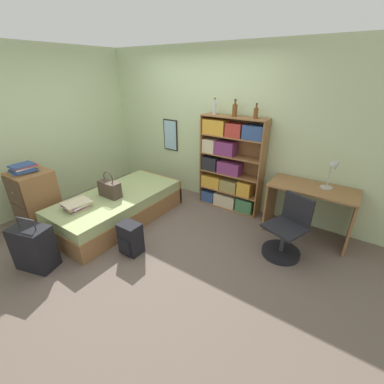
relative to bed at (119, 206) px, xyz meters
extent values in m
plane|color=#66564C|center=(0.66, -0.02, -0.22)|extent=(14.00, 14.00, 0.00)
cube|color=beige|center=(0.66, 1.56, 1.08)|extent=(10.00, 0.06, 2.60)
cube|color=black|center=(-0.12, 1.51, 0.85)|extent=(0.32, 0.02, 0.58)
cube|color=#99C1D6|center=(-0.12, 1.50, 0.85)|extent=(0.28, 0.01, 0.54)
cube|color=beige|center=(-1.45, -0.02, 1.08)|extent=(0.06, 10.00, 2.60)
cube|color=olive|center=(0.00, -0.02, -0.08)|extent=(1.00, 2.05, 0.29)
cube|color=#9EAD70|center=(0.00, -0.02, 0.15)|extent=(0.97, 2.02, 0.16)
cube|color=olive|center=(0.00, 0.99, 0.00)|extent=(1.00, 0.04, 0.44)
cube|color=#47382D|center=(-0.02, -0.11, 0.34)|extent=(0.36, 0.17, 0.24)
torus|color=#47382D|center=(-0.02, -0.11, 0.53)|extent=(0.21, 0.02, 0.21)
cube|color=beige|center=(-0.10, -0.62, 0.23)|extent=(0.26, 0.31, 0.02)
cube|color=#7A336B|center=(-0.11, -0.63, 0.25)|extent=(0.23, 0.32, 0.02)
cube|color=beige|center=(-0.09, -0.63, 0.27)|extent=(0.24, 0.33, 0.02)
cube|color=silver|center=(-0.09, -0.62, 0.29)|extent=(0.28, 0.36, 0.02)
cube|color=#7A336B|center=(-0.11, -0.63, 0.30)|extent=(0.30, 0.37, 0.01)
cube|color=beige|center=(-0.10, -0.63, 0.31)|extent=(0.32, 0.38, 0.01)
cube|color=black|center=(0.05, -1.35, 0.06)|extent=(0.51, 0.39, 0.56)
cylinder|color=#2D2D33|center=(-0.07, -1.39, 0.40)|extent=(0.01, 0.01, 0.12)
cylinder|color=#2D2D33|center=(0.17, -1.32, 0.40)|extent=(0.01, 0.01, 0.12)
cube|color=#2D2D33|center=(0.05, -1.35, 0.46)|extent=(0.26, 0.10, 0.02)
cube|color=olive|center=(-0.89, -0.82, 0.22)|extent=(0.54, 0.50, 0.88)
cube|color=#513828|center=(-0.89, -1.07, 0.01)|extent=(0.50, 0.01, 0.40)
sphere|color=#B2A893|center=(-0.89, -1.09, 0.01)|extent=(0.02, 0.02, 0.02)
cube|color=#513828|center=(-0.89, -1.07, 0.43)|extent=(0.50, 0.01, 0.40)
sphere|color=#B2A893|center=(-0.89, -1.09, 0.43)|extent=(0.02, 0.02, 0.02)
cube|color=#99894C|center=(-0.94, -0.85, 0.67)|extent=(0.28, 0.34, 0.02)
cube|color=#334C84|center=(-0.92, -0.86, 0.69)|extent=(0.32, 0.35, 0.02)
cube|color=#334C84|center=(-0.93, -0.85, 0.70)|extent=(0.31, 0.29, 0.01)
cube|color=#334C84|center=(-0.93, -0.86, 0.72)|extent=(0.31, 0.31, 0.02)
cube|color=silver|center=(-0.94, -0.83, 0.74)|extent=(0.28, 0.31, 0.02)
cube|color=#B2382D|center=(-0.92, -0.83, 0.75)|extent=(0.30, 0.34, 0.01)
cube|color=#334C84|center=(-0.93, -0.86, 0.77)|extent=(0.24, 0.30, 0.02)
cube|color=olive|center=(0.75, 1.36, 0.56)|extent=(0.02, 0.28, 1.56)
cube|color=olive|center=(1.80, 1.36, 0.56)|extent=(0.02, 0.28, 1.56)
cube|color=olive|center=(1.27, 1.50, 0.56)|extent=(1.07, 0.01, 1.56)
cube|color=olive|center=(1.27, 1.36, -0.21)|extent=(1.04, 0.28, 0.02)
cube|color=olive|center=(1.27, 1.36, 0.09)|extent=(1.04, 0.28, 0.02)
cube|color=olive|center=(1.27, 1.36, 0.41)|extent=(1.04, 0.28, 0.02)
cube|color=olive|center=(1.27, 1.36, 0.72)|extent=(1.04, 0.28, 0.02)
cube|color=olive|center=(1.27, 1.36, 1.03)|extent=(1.04, 0.28, 0.02)
cube|color=olive|center=(1.27, 1.36, 1.34)|extent=(1.04, 0.28, 0.02)
cube|color=#334C84|center=(0.89, 1.35, -0.10)|extent=(0.25, 0.21, 0.20)
cube|color=beige|center=(1.23, 1.35, -0.09)|extent=(0.39, 0.21, 0.22)
cube|color=#427A4C|center=(1.60, 1.35, -0.08)|extent=(0.28, 0.21, 0.23)
cube|color=gold|center=(0.94, 1.35, 0.20)|extent=(0.35, 0.21, 0.20)
cube|color=#99894C|center=(1.28, 1.35, 0.20)|extent=(0.30, 0.21, 0.20)
cube|color=gold|center=(1.57, 1.35, 0.22)|extent=(0.22, 0.21, 0.24)
cube|color=#232328|center=(0.90, 1.35, 0.53)|extent=(0.27, 0.21, 0.23)
cube|color=#7A336B|center=(1.26, 1.35, 0.52)|extent=(0.39, 0.21, 0.20)
cube|color=beige|center=(0.88, 1.35, 0.84)|extent=(0.23, 0.21, 0.22)
cube|color=#7A336B|center=(1.17, 1.35, 0.84)|extent=(0.32, 0.21, 0.22)
cube|color=gold|center=(0.96, 1.35, 1.16)|extent=(0.39, 0.21, 0.23)
cube|color=#B2382D|center=(1.31, 1.35, 1.15)|extent=(0.26, 0.21, 0.21)
cube|color=#334C84|center=(1.62, 1.35, 1.15)|extent=(0.32, 0.21, 0.21)
cylinder|color=#B7BCC1|center=(0.93, 1.35, 1.43)|extent=(0.06, 0.06, 0.18)
cylinder|color=#B7BCC1|center=(0.93, 1.35, 1.55)|extent=(0.02, 0.02, 0.06)
cylinder|color=#232328|center=(0.93, 1.35, 1.59)|extent=(0.03, 0.03, 0.02)
cylinder|color=brown|center=(1.28, 1.36, 1.43)|extent=(0.08, 0.08, 0.18)
cylinder|color=brown|center=(1.28, 1.36, 1.55)|extent=(0.03, 0.03, 0.06)
cylinder|color=#232328|center=(1.28, 1.36, 1.59)|extent=(0.03, 0.03, 0.02)
cylinder|color=brown|center=(1.62, 1.35, 1.42)|extent=(0.07, 0.07, 0.15)
cylinder|color=brown|center=(1.62, 1.35, 1.52)|extent=(0.03, 0.03, 0.05)
cylinder|color=#232328|center=(1.62, 1.35, 1.55)|extent=(0.03, 0.03, 0.02)
cube|color=olive|center=(2.59, 1.23, 0.53)|extent=(1.13, 0.56, 0.02)
cube|color=olive|center=(2.04, 1.23, 0.15)|extent=(0.03, 0.52, 0.74)
cube|color=olive|center=(3.14, 1.23, 0.15)|extent=(0.03, 0.52, 0.74)
cylinder|color=#ADA89E|center=(2.73, 1.30, 0.55)|extent=(0.16, 0.16, 0.02)
cylinder|color=#ADA89E|center=(2.73, 1.30, 0.72)|extent=(0.02, 0.02, 0.32)
cone|color=#ADA89E|center=(2.78, 1.30, 0.90)|extent=(0.17, 0.14, 0.17)
cylinder|color=black|center=(2.45, 0.57, -0.19)|extent=(0.49, 0.49, 0.06)
cylinder|color=#333338|center=(2.45, 0.57, -0.02)|extent=(0.05, 0.05, 0.40)
cube|color=black|center=(2.45, 0.57, 0.20)|extent=(0.57, 0.57, 0.03)
cube|color=black|center=(2.52, 0.76, 0.40)|extent=(0.39, 0.18, 0.37)
cube|color=black|center=(0.79, -0.50, 0.00)|extent=(0.28, 0.21, 0.43)
cube|color=black|center=(0.79, -0.62, -0.07)|extent=(0.20, 0.03, 0.19)
camera|label=1|loc=(3.02, -2.33, 1.98)|focal=24.00mm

